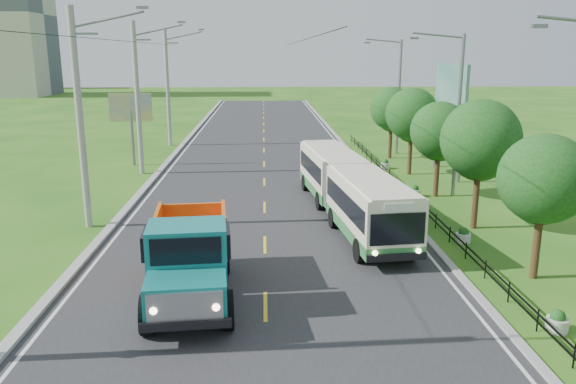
{
  "coord_description": "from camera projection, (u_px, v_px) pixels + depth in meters",
  "views": [
    {
      "loc": [
        0.01,
        -16.75,
        8.0
      ],
      "look_at": [
        1.07,
        7.73,
        1.9
      ],
      "focal_mm": 35.0,
      "sensor_mm": 36.0,
      "label": 1
    }
  ],
  "objects": [
    {
      "name": "planter_front",
      "position": [
        557.0,
        322.0,
        16.52
      ],
      "size": [
        0.64,
        0.64,
        0.67
      ],
      "color": "silver",
      "rests_on": "ground"
    },
    {
      "name": "tree_fourth",
      "position": [
        440.0,
        134.0,
        31.43
      ],
      "size": [
        3.24,
        3.31,
        5.4
      ],
      "color": "#382314",
      "rests_on": "ground"
    },
    {
      "name": "pole_far",
      "position": [
        168.0,
        87.0,
        48.59
      ],
      "size": [
        3.51,
        0.32,
        10.0
      ],
      "color": "gray",
      "rests_on": "ground"
    },
    {
      "name": "streetlight_mid",
      "position": [
        456.0,
        110.0,
        31.01
      ],
      "size": [
        3.02,
        0.2,
        9.07
      ],
      "color": "slate",
      "rests_on": "ground"
    },
    {
      "name": "pole_near",
      "position": [
        81.0,
        119.0,
        25.32
      ],
      "size": [
        3.51,
        0.32,
        10.0
      ],
      "color": "gray",
      "rests_on": "ground"
    },
    {
      "name": "dump_truck",
      "position": [
        189.0,
        252.0,
        18.45
      ],
      "size": [
        3.17,
        6.99,
        2.86
      ],
      "rotation": [
        0.0,
        0.0,
        0.09
      ],
      "color": "#147B79",
      "rests_on": "ground"
    },
    {
      "name": "edge_line_right",
      "position": [
        363.0,
        174.0,
        37.83
      ],
      "size": [
        0.12,
        120.0,
        0.0
      ],
      "primitive_type": "cube",
      "color": "silver",
      "rests_on": "road"
    },
    {
      "name": "curb_left",
      "position": [
        156.0,
        175.0,
        37.24
      ],
      "size": [
        0.4,
        120.0,
        0.15
      ],
      "primitive_type": "cube",
      "color": "#9E9E99",
      "rests_on": "ground"
    },
    {
      "name": "tree_back",
      "position": [
        392.0,
        111.0,
        43.05
      ],
      "size": [
        3.3,
        3.36,
        5.5
      ],
      "color": "#382314",
      "rests_on": "ground"
    },
    {
      "name": "tree_second",
      "position": [
        543.0,
        183.0,
        19.81
      ],
      "size": [
        3.18,
        3.26,
        5.3
      ],
      "color": "#382314",
      "rests_on": "ground"
    },
    {
      "name": "billboard_right",
      "position": [
        451.0,
        94.0,
        36.79
      ],
      "size": [
        0.24,
        6.0,
        7.3
      ],
      "color": "slate",
      "rests_on": "ground"
    },
    {
      "name": "planter_mid",
      "position": [
        415.0,
        192.0,
        32.04
      ],
      "size": [
        0.64,
        0.64,
        0.67
      ],
      "color": "silver",
      "rests_on": "ground"
    },
    {
      "name": "billboard_left",
      "position": [
        131.0,
        112.0,
        40.11
      ],
      "size": [
        3.0,
        0.2,
        5.2
      ],
      "color": "slate",
      "rests_on": "ground"
    },
    {
      "name": "ground",
      "position": [
        265.0,
        307.0,
        18.17
      ],
      "size": [
        240.0,
        240.0,
        0.0
      ],
      "primitive_type": "plane",
      "color": "#215B15",
      "rests_on": "ground"
    },
    {
      "name": "tree_third",
      "position": [
        480.0,
        143.0,
        25.51
      ],
      "size": [
        3.6,
        3.62,
        6.0
      ],
      "color": "#382314",
      "rests_on": "ground"
    },
    {
      "name": "bus",
      "position": [
        348.0,
        186.0,
        27.39
      ],
      "size": [
        3.81,
        14.54,
        2.78
      ],
      "rotation": [
        0.0,
        0.0,
        0.11
      ],
      "color": "#317B3B",
      "rests_on": "ground"
    },
    {
      "name": "streetlight_far",
      "position": [
        397.0,
        93.0,
        44.58
      ],
      "size": [
        3.02,
        0.2,
        9.07
      ],
      "color": "slate",
      "rests_on": "ground"
    },
    {
      "name": "pole_mid",
      "position": [
        138.0,
        98.0,
        36.95
      ],
      "size": [
        3.51,
        0.32,
        10.0
      ],
      "color": "gray",
      "rests_on": "ground"
    },
    {
      "name": "centre_dash",
      "position": [
        265.0,
        306.0,
        18.17
      ],
      "size": [
        0.12,
        2.2,
        0.0
      ],
      "primitive_type": "cube",
      "color": "yellow",
      "rests_on": "road"
    },
    {
      "name": "road",
      "position": [
        264.0,
        175.0,
        37.56
      ],
      "size": [
        14.0,
        120.0,
        0.02
      ],
      "primitive_type": "cube",
      "color": "#28282B",
      "rests_on": "ground"
    },
    {
      "name": "planter_far",
      "position": [
        385.0,
        164.0,
        39.79
      ],
      "size": [
        0.64,
        0.64,
        0.67
      ],
      "color": "silver",
      "rests_on": "ground"
    },
    {
      "name": "edge_line_left",
      "position": [
        164.0,
        176.0,
        37.28
      ],
      "size": [
        0.12,
        120.0,
        0.0
      ],
      "primitive_type": "cube",
      "color": "silver",
      "rests_on": "road"
    },
    {
      "name": "curb_right",
      "position": [
        370.0,
        174.0,
        37.85
      ],
      "size": [
        0.3,
        120.0,
        0.1
      ],
      "primitive_type": "cube",
      "color": "#9E9E99",
      "rests_on": "ground"
    },
    {
      "name": "railing_right",
      "position": [
        404.0,
        191.0,
        32.01
      ],
      "size": [
        0.04,
        40.0,
        0.6
      ],
      "primitive_type": "cube",
      "color": "black",
      "rests_on": "ground"
    },
    {
      "name": "planter_near",
      "position": [
        463.0,
        236.0,
        24.28
      ],
      "size": [
        0.64,
        0.64,
        0.67
      ],
      "color": "silver",
      "rests_on": "ground"
    },
    {
      "name": "tree_fifth",
      "position": [
        412.0,
        117.0,
        37.18
      ],
      "size": [
        3.48,
        3.52,
        5.8
      ],
      "color": "#382314",
      "rests_on": "ground"
    }
  ]
}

